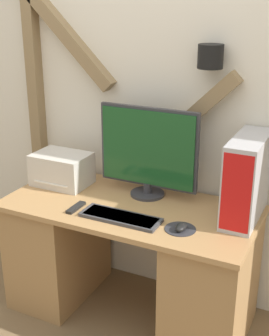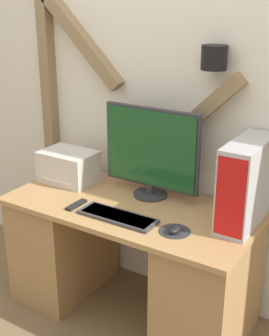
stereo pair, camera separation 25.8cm
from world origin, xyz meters
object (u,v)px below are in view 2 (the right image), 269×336
at_px(keyboard, 118,216).
at_px(printer, 69,167).
at_px(computer_tower, 246,183).
at_px(remote_control, 76,205).
at_px(mouse, 175,229).
at_px(monitor, 151,151).

height_order(keyboard, printer, printer).
height_order(computer_tower, remote_control, computer_tower).
bearing_deg(mouse, keyboard, -177.12).
bearing_deg(keyboard, remote_control, -179.97).
xyz_separation_m(mouse, printer, (-0.90, 0.25, 0.08)).
bearing_deg(mouse, remote_control, -178.42).
bearing_deg(remote_control, printer, 135.31).
bearing_deg(monitor, mouse, -44.72).
bearing_deg(monitor, printer, -171.51).
relative_size(keyboard, printer, 1.29).
relative_size(keyboard, remote_control, 2.90).
distance_m(monitor, mouse, 0.54).
xyz_separation_m(keyboard, printer, (-0.56, 0.27, 0.09)).
bearing_deg(computer_tower, printer, -178.14).
bearing_deg(mouse, monitor, 135.28).
relative_size(monitor, printer, 1.76).
bearing_deg(monitor, computer_tower, -4.43).
distance_m(mouse, remote_control, 0.62).
xyz_separation_m(computer_tower, remote_control, (-0.87, -0.31, -0.22)).
bearing_deg(computer_tower, remote_control, -160.57).
bearing_deg(monitor, remote_control, -128.65).
bearing_deg(keyboard, computer_tower, 27.59).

